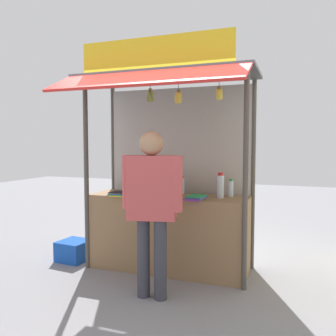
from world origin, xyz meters
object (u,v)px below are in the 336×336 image
object	(u,v)px
water_bottle_front_right	(173,182)
vendor_person	(152,199)
water_bottle_left	(158,183)
magazine_stack_far_right	(196,198)
magazine_stack_front_left	(120,194)
banana_bunch_inner_left	(219,94)
plastic_crate	(74,250)
water_bottle_mid_right	(231,188)
water_bottle_back_right	(182,185)
banana_bunch_rightmost	(150,96)
magazine_stack_right	(148,192)
banana_bunch_leftmost	(178,98)
water_bottle_mid_left	(177,184)
water_bottle_center	(220,186)

from	to	relation	value
water_bottle_front_right	vendor_person	bearing A→B (deg)	-83.11
water_bottle_left	magazine_stack_far_right	size ratio (longest dim) A/B	0.95
magazine_stack_front_left	vendor_person	bearing A→B (deg)	-41.41
water_bottle_front_right	magazine_stack_far_right	bearing A→B (deg)	-42.59
banana_bunch_inner_left	plastic_crate	bearing A→B (deg)	172.20
water_bottle_front_right	water_bottle_mid_right	world-z (taller)	water_bottle_front_right
water_bottle_back_right	magazine_stack_far_right	distance (m)	0.52
banana_bunch_rightmost	vendor_person	bearing A→B (deg)	-65.85
water_bottle_left	vendor_person	size ratio (longest dim) A/B	0.15
banana_bunch_inner_left	vendor_person	bearing A→B (deg)	-143.87
water_bottle_front_right	magazine_stack_right	size ratio (longest dim) A/B	1.10
water_bottle_mid_right	magazine_stack_front_left	world-z (taller)	water_bottle_mid_right
banana_bunch_leftmost	vendor_person	xyz separation A→B (m)	(-0.14, -0.44, -1.08)
magazine_stack_right	vendor_person	world-z (taller)	vendor_person
banana_bunch_leftmost	magazine_stack_far_right	bearing A→B (deg)	51.14
water_bottle_front_right	water_bottle_left	distance (m)	0.23
water_bottle_mid_left	plastic_crate	bearing A→B (deg)	-172.07
water_bottle_center	magazine_stack_right	size ratio (longest dim) A/B	1.07
water_bottle_mid_left	water_bottle_back_right	bearing A→B (deg)	76.31
magazine_stack_right	water_bottle_front_right	bearing A→B (deg)	53.27
water_bottle_front_right	magazine_stack_front_left	distance (m)	0.71
banana_bunch_rightmost	plastic_crate	bearing A→B (deg)	167.48
magazine_stack_right	magazine_stack_front_left	xyz separation A→B (m)	(-0.35, -0.11, -0.02)
water_bottle_back_right	plastic_crate	size ratio (longest dim) A/B	0.60
water_bottle_mid_right	banana_bunch_inner_left	distance (m)	1.22
magazine_stack_right	vendor_person	distance (m)	0.80
water_bottle_front_right	banana_bunch_inner_left	bearing A→B (deg)	-38.77
water_bottle_left	water_bottle_back_right	size ratio (longest dim) A/B	1.15
magazine_stack_far_right	banana_bunch_rightmost	world-z (taller)	banana_bunch_rightmost
water_bottle_front_right	banana_bunch_leftmost	world-z (taller)	banana_bunch_leftmost
water_bottle_center	water_bottle_mid_left	world-z (taller)	water_bottle_center
water_bottle_mid_right	banana_bunch_rightmost	world-z (taller)	banana_bunch_rightmost
water_bottle_center	magazine_stack_right	distance (m)	0.90
water_bottle_mid_left	plastic_crate	world-z (taller)	water_bottle_mid_left
plastic_crate	magazine_stack_right	bearing A→B (deg)	-0.02
water_bottle_mid_right	banana_bunch_inner_left	xyz separation A→B (m)	(-0.04, -0.57, 1.08)
water_bottle_mid_right	magazine_stack_front_left	xyz separation A→B (m)	(-1.34, -0.39, -0.08)
water_bottle_mid_right	water_bottle_front_right	bearing A→B (deg)	178.98
water_bottle_left	magazine_stack_right	xyz separation A→B (m)	(0.00, -0.32, -0.08)
water_bottle_mid_right	water_bottle_back_right	world-z (taller)	water_bottle_back_right
water_bottle_back_right	magazine_stack_right	world-z (taller)	water_bottle_back_right
water_bottle_mid_right	plastic_crate	bearing A→B (deg)	-172.33
water_bottle_back_right	banana_bunch_inner_left	distance (m)	1.38
water_bottle_mid_left	magazine_stack_right	distance (m)	0.38
magazine_stack_front_left	vendor_person	distance (m)	0.93
water_bottle_center	magazine_stack_front_left	distance (m)	1.27
water_bottle_front_right	magazine_stack_front_left	size ratio (longest dim) A/B	1.32
water_bottle_mid_right	magazine_stack_far_right	distance (m)	0.52
water_bottle_left	water_bottle_mid_right	bearing A→B (deg)	-2.04
magazine_stack_far_right	banana_bunch_rightmost	size ratio (longest dim) A/B	1.19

